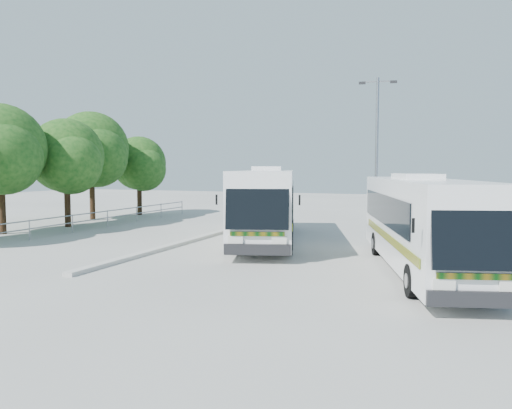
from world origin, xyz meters
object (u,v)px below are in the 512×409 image
at_px(tree_far_c, 67,156).
at_px(coach_main, 267,202).
at_px(tree_far_b, 1,149).
at_px(tree_far_d, 92,149).
at_px(coach_adjacent, 422,221).
at_px(tree_far_e, 140,163).
at_px(lamppost, 377,146).

relative_size(tree_far_c, coach_main, 0.52).
bearing_deg(tree_far_b, coach_main, 11.28).
height_order(tree_far_d, coach_adjacent, tree_far_d).
distance_m(tree_far_d, coach_adjacent, 23.94).
xyz_separation_m(tree_far_d, coach_main, (14.27, -4.81, -2.94)).
relative_size(coach_main, coach_adjacent, 1.08).
xyz_separation_m(tree_far_c, tree_far_e, (-0.51, 8.20, -0.37)).
bearing_deg(tree_far_e, coach_adjacent, -34.11).
bearing_deg(tree_far_c, coach_adjacent, -16.36).
bearing_deg(coach_main, coach_adjacent, -50.30).
bearing_deg(coach_adjacent, lamppost, 89.41).
height_order(tree_far_b, coach_adjacent, tree_far_b).
distance_m(coach_main, lamppost, 8.30).
height_order(tree_far_c, tree_far_e, tree_far_c).
xyz_separation_m(tree_far_b, coach_main, (13.97, 2.79, -2.70)).
distance_m(tree_far_c, coach_main, 13.34).
height_order(tree_far_b, lamppost, lamppost).
distance_m(tree_far_b, tree_far_d, 7.61).
distance_m(tree_far_e, coach_adjacent, 25.43).
bearing_deg(tree_far_d, tree_far_c, -72.17).
distance_m(tree_far_b, tree_far_e, 12.13).
distance_m(tree_far_c, lamppost, 18.21).
height_order(coach_adjacent, lamppost, lamppost).
bearing_deg(coach_main, tree_far_d, 144.60).
xyz_separation_m(tree_far_c, lamppost, (17.40, 5.37, 0.51)).
distance_m(tree_far_c, tree_far_e, 8.22).
distance_m(tree_far_b, lamppost, 20.50).
relative_size(coach_main, lamppost, 1.45).
relative_size(tree_far_c, coach_adjacent, 0.56).
bearing_deg(tree_far_c, coach_main, -4.86).
bearing_deg(tree_far_e, tree_far_b, -91.83).
relative_size(tree_far_b, lamppost, 0.81).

